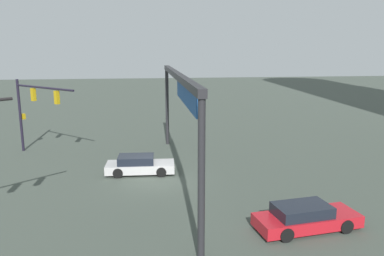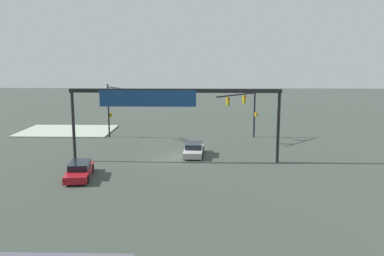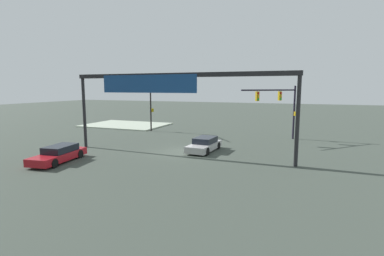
{
  "view_description": "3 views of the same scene",
  "coord_description": "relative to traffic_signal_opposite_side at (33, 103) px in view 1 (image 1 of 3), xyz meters",
  "views": [
    {
      "loc": [
        22.64,
        -0.63,
        8.12
      ],
      "look_at": [
        2.3,
        2.08,
        3.8
      ],
      "focal_mm": 35.69,
      "sensor_mm": 36.0,
      "label": 1
    },
    {
      "loc": [
        -2.42,
        38.06,
        9.69
      ],
      "look_at": [
        -1.52,
        1.43,
        3.14
      ],
      "focal_mm": 38.38,
      "sensor_mm": 36.0,
      "label": 2
    },
    {
      "loc": [
        -9.83,
        22.99,
        5.57
      ],
      "look_at": [
        -1.45,
        1.58,
        2.36
      ],
      "focal_mm": 27.36,
      "sensor_mm": 36.0,
      "label": 3
    }
  ],
  "objects": [
    {
      "name": "overhead_sign_gantry",
      "position": [
        7.88,
        10.33,
        1.57
      ],
      "size": [
        19.02,
        0.43,
        6.71
      ],
      "color": "#242327",
      "rests_on": "ground"
    },
    {
      "name": "sedan_car_waiting_far",
      "position": [
        14.68,
        15.4,
        -3.46
      ],
      "size": [
        2.38,
        4.97,
        1.21
      ],
      "rotation": [
        0.0,
        0.0,
        1.71
      ],
      "color": "red",
      "rests_on": "ground"
    },
    {
      "name": "sedan_car_approaching",
      "position": [
        5.67,
        7.87,
        -3.46
      ],
      "size": [
        2.04,
        4.53,
        1.21
      ],
      "rotation": [
        0.0,
        0.0,
        1.52
      ],
      "color": "#B9B7B6",
      "rests_on": "ground"
    },
    {
      "name": "traffic_signal_opposite_side",
      "position": [
        0.0,
        0.0,
        0.0
      ],
      "size": [
        5.13,
        5.17,
        5.74
      ],
      "rotation": [
        0.0,
        0.0,
        0.82
      ],
      "color": "black",
      "rests_on": "ground"
    },
    {
      "name": "ground_plane",
      "position": [
        7.32,
        8.78,
        -4.03
      ],
      "size": [
        165.59,
        165.59,
        0.0
      ],
      "primitive_type": "plane",
      "color": "#414A42"
    }
  ]
}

